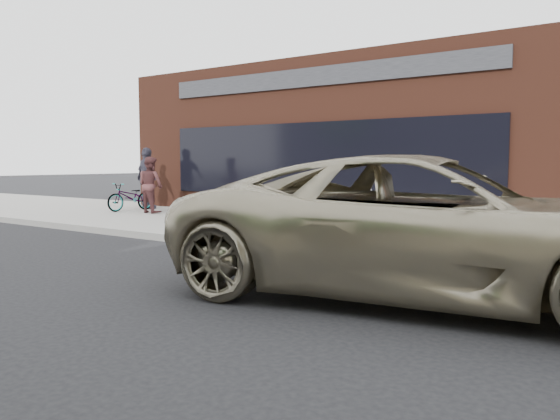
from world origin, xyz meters
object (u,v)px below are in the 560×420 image
Objects in this scene: bicycle_rear at (242,201)px; cafe_patron_right at (147,178)px; sandwich_sign at (287,208)px; cafe_patron_left at (151,185)px; bicycle_front at (131,197)px; cafe_table at (203,202)px; minivan at (429,226)px; motorcycle at (320,225)px.

cafe_patron_right is at bearing 154.03° from bicycle_rear.
sandwich_sign is 0.48× the size of cafe_patron_left.
bicycle_front is 2.04× the size of sandwich_sign.
cafe_patron_right is (-0.11, 0.76, 0.54)m from bicycle_front.
bicycle_front is 0.94m from cafe_patron_right.
sandwich_sign is at bearing -176.75° from cafe_patron_right.
bicycle_rear reaches higher than cafe_table.
cafe_patron_right is (-4.58, 0.94, 0.47)m from bicycle_rear.
minivan reaches higher than bicycle_rear.
cafe_patron_left is (-7.65, 3.28, 0.36)m from motorcycle.
sandwich_sign is at bearing -0.05° from bicycle_front.
sandwich_sign is 0.41× the size of cafe_patron_right.
sandwich_sign is (-2.65, 2.94, -0.06)m from motorcycle.
cafe_patron_right reaches higher than sandwich_sign.
sandwich_sign is at bearing -24.90° from bicycle_rear.
minivan is 9.56× the size of cafe_table.
cafe_table is (-3.59, 1.01, -0.06)m from sandwich_sign.
bicycle_front is 0.98× the size of bicycle_rear.
motorcycle is 2.61m from minivan.
cafe_patron_left is at bearing 164.94° from bicycle_rear.
motorcycle is 3.44× the size of cafe_table.
bicycle_rear is 2.13m from cafe_table.
cafe_patron_right reaches higher than minivan.
cafe_patron_right is at bearing -33.46° from cafe_patron_left.
motorcycle is at bearing 161.20° from cafe_patron_left.
minivan reaches higher than sandwich_sign.
sandwich_sign reaches higher than cafe_table.
minivan is 9.98m from cafe_table.
minivan is at bearing 159.78° from cafe_patron_left.
cafe_patron_left is (-3.42, 0.04, 0.32)m from bicycle_rear.
sandwich_sign is at bearing -15.65° from cafe_table.
cafe_patron_left is 1.47m from cafe_patron_right.
cafe_patron_right is (-1.16, 0.90, 0.15)m from cafe_patron_left.
cafe_table is (2.46, 0.53, -0.08)m from bicycle_front.
bicycle_front is at bearing 112.94° from cafe_patron_right.
sandwich_sign is 6.31m from cafe_patron_right.
motorcycle is at bearing 169.20° from cafe_patron_right.
motorcycle is at bearing -51.78° from bicycle_rear.
cafe_patron_right is at bearing 149.77° from motorcycle.
cafe_patron_left reaches higher than sandwich_sign.
cafe_table is 0.33× the size of cafe_patron_right.
bicycle_rear is at bearing 178.47° from sandwich_sign.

